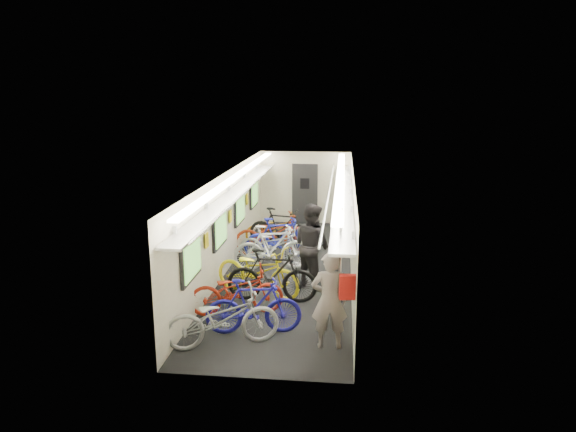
% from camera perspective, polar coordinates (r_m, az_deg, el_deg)
% --- Properties ---
extents(train_car_shell, '(10.00, 10.00, 10.00)m').
position_cam_1_polar(train_car_shell, '(12.92, -1.14, 2.01)').
color(train_car_shell, black).
rests_on(train_car_shell, ground).
extents(bicycle_0, '(2.04, 1.32, 1.01)m').
position_cam_1_polar(bicycle_0, '(8.84, -7.26, -11.19)').
color(bicycle_0, '#A1A2A5').
rests_on(bicycle_0, ground).
extents(bicycle_1, '(1.77, 0.76, 1.03)m').
position_cam_1_polar(bicycle_1, '(9.22, -3.85, -9.99)').
color(bicycle_1, '#1C1893').
rests_on(bicycle_1, ground).
extents(bicycle_2, '(1.92, 1.07, 0.95)m').
position_cam_1_polar(bicycle_2, '(10.05, -5.74, -8.28)').
color(bicycle_2, '#9F2311').
rests_on(bicycle_2, ground).
extents(bicycle_3, '(1.88, 0.57, 1.13)m').
position_cam_1_polar(bicycle_3, '(10.57, -1.82, -6.64)').
color(bicycle_3, black).
rests_on(bicycle_3, ground).
extents(bicycle_4, '(2.13, 1.41, 1.06)m').
position_cam_1_polar(bicycle_4, '(10.96, -3.39, -6.11)').
color(bicycle_4, yellow).
rests_on(bicycle_4, ground).
extents(bicycle_5, '(1.96, 1.00, 1.13)m').
position_cam_1_polar(bicycle_5, '(12.47, -1.78, -3.54)').
color(bicycle_5, silver).
rests_on(bicycle_5, ground).
extents(bicycle_6, '(1.95, 0.91, 0.99)m').
position_cam_1_polar(bicycle_6, '(12.99, -1.50, -3.21)').
color(bicycle_6, '#A2A3A7').
rests_on(bicycle_6, ground).
extents(bicycle_7, '(1.91, 1.10, 1.10)m').
position_cam_1_polar(bicycle_7, '(13.38, -1.01, -2.46)').
color(bicycle_7, '#1A20A0').
rests_on(bicycle_7, ground).
extents(bicycle_8, '(2.18, 1.39, 1.08)m').
position_cam_1_polar(bicycle_8, '(13.86, -1.79, -1.96)').
color(bicycle_8, '#9A2E10').
rests_on(bicycle_8, ground).
extents(bicycle_9, '(1.99, 1.01, 1.15)m').
position_cam_1_polar(bicycle_9, '(14.27, -0.80, -1.39)').
color(bicycle_9, black).
rests_on(bicycle_9, ground).
extents(bicycle_10, '(1.81, 0.89, 0.91)m').
position_cam_1_polar(bicycle_10, '(14.70, -1.37, -1.43)').
color(bicycle_10, '#C68412').
rests_on(bicycle_10, ground).
extents(passenger_near, '(0.64, 0.45, 1.68)m').
position_cam_1_polar(passenger_near, '(8.64, 4.62, -9.31)').
color(passenger_near, gray).
rests_on(passenger_near, ground).
extents(passenger_mid, '(1.15, 1.14, 1.87)m').
position_cam_1_polar(passenger_mid, '(11.37, 2.65, -3.25)').
color(passenger_mid, black).
rests_on(passenger_mid, ground).
extents(backpack, '(0.27, 0.16, 0.38)m').
position_cam_1_polar(backpack, '(8.00, 6.64, -7.83)').
color(backpack, red).
rests_on(backpack, passenger_near).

